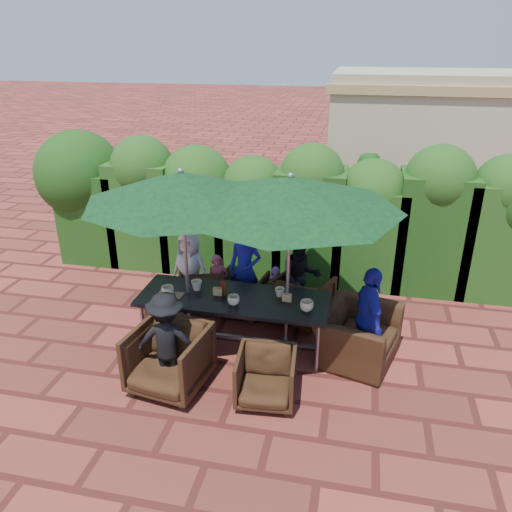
% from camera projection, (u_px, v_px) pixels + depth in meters
% --- Properties ---
extents(ground, '(80.00, 80.00, 0.00)m').
position_uv_depth(ground, '(253.00, 342.00, 6.97)').
color(ground, maroon).
rests_on(ground, ground).
extents(dining_table, '(2.54, 0.90, 0.75)m').
position_uv_depth(dining_table, '(234.00, 302.00, 6.65)').
color(dining_table, black).
rests_on(dining_table, ground).
extents(umbrella_left, '(2.50, 2.50, 2.46)m').
position_uv_depth(umbrella_left, '(181.00, 187.00, 6.15)').
color(umbrella_left, gray).
rests_on(umbrella_left, ground).
extents(umbrella_right, '(2.76, 2.76, 2.46)m').
position_uv_depth(umbrella_right, '(290.00, 193.00, 5.94)').
color(umbrella_right, gray).
rests_on(umbrella_right, ground).
extents(chair_far_left, '(0.85, 0.82, 0.71)m').
position_uv_depth(chair_far_left, '(202.00, 284.00, 7.83)').
color(chair_far_left, black).
rests_on(chair_far_left, ground).
extents(chair_far_mid, '(0.78, 0.74, 0.70)m').
position_uv_depth(chair_far_mid, '(242.00, 292.00, 7.61)').
color(chair_far_mid, black).
rests_on(chair_far_mid, ground).
extents(chair_far_right, '(0.97, 0.94, 0.77)m').
position_uv_depth(chair_far_right, '(302.00, 296.00, 7.40)').
color(chair_far_right, black).
rests_on(chair_far_right, ground).
extents(chair_near_left, '(0.96, 0.91, 0.87)m').
position_uv_depth(chair_near_left, '(169.00, 356.00, 5.93)').
color(chair_near_left, black).
rests_on(chair_near_left, ground).
extents(chair_near_right, '(0.72, 0.68, 0.69)m').
position_uv_depth(chair_near_right, '(266.00, 375.00, 5.74)').
color(chair_near_right, black).
rests_on(chair_near_right, ground).
extents(chair_end_right, '(0.96, 1.22, 0.93)m').
position_uv_depth(chair_end_right, '(358.00, 327.00, 6.46)').
color(chair_end_right, black).
rests_on(chair_end_right, ground).
extents(adult_far_left, '(0.70, 0.51, 1.27)m').
position_uv_depth(adult_far_left, '(190.00, 270.00, 7.64)').
color(adult_far_left, silver).
rests_on(adult_far_left, ground).
extents(adult_far_mid, '(0.50, 0.41, 1.36)m').
position_uv_depth(adult_far_mid, '(245.00, 270.00, 7.56)').
color(adult_far_mid, '#1C1E9A').
rests_on(adult_far_mid, ground).
extents(adult_far_right, '(0.71, 0.57, 1.29)m').
position_uv_depth(adult_far_right, '(300.00, 278.00, 7.38)').
color(adult_far_right, black).
rests_on(adult_far_right, ground).
extents(adult_near_left, '(0.84, 0.48, 1.23)m').
position_uv_depth(adult_near_left, '(167.00, 340.00, 5.91)').
color(adult_near_left, black).
rests_on(adult_near_left, ground).
extents(adult_end_right, '(0.63, 0.89, 1.37)m').
position_uv_depth(adult_end_right, '(369.00, 318.00, 6.24)').
color(adult_end_right, '#1C1E9A').
rests_on(adult_end_right, ground).
extents(child_left, '(0.39, 0.36, 0.89)m').
position_uv_depth(child_left, '(218.00, 282.00, 7.69)').
color(child_left, '#C44565').
rests_on(child_left, ground).
extents(child_right, '(0.28, 0.23, 0.76)m').
position_uv_depth(child_right, '(276.00, 290.00, 7.58)').
color(child_right, '#7F52B1').
rests_on(child_right, ground).
extents(pedestrian_a, '(1.75, 1.50, 1.84)m').
position_uv_depth(pedestrian_a, '(366.00, 197.00, 10.18)').
color(pedestrian_a, '#2D8C26').
rests_on(pedestrian_a, ground).
extents(pedestrian_b, '(1.01, 0.75, 1.90)m').
position_uv_depth(pedestrian_b, '(436.00, 200.00, 9.92)').
color(pedestrian_b, '#C44565').
rests_on(pedestrian_b, ground).
extents(pedestrian_c, '(1.19, 1.00, 1.71)m').
position_uv_depth(pedestrian_c, '(453.00, 204.00, 9.99)').
color(pedestrian_c, '#96969E').
rests_on(pedestrian_c, ground).
extents(cup_a, '(0.17, 0.17, 0.13)m').
position_uv_depth(cup_a, '(168.00, 291.00, 6.64)').
color(cup_a, beige).
rests_on(cup_a, dining_table).
extents(cup_b, '(0.15, 0.15, 0.14)m').
position_uv_depth(cup_b, '(197.00, 285.00, 6.77)').
color(cup_b, beige).
rests_on(cup_b, dining_table).
extents(cup_c, '(0.16, 0.16, 0.13)m').
position_uv_depth(cup_c, '(234.00, 300.00, 6.41)').
color(cup_c, beige).
rests_on(cup_c, dining_table).
extents(cup_d, '(0.13, 0.13, 0.12)m').
position_uv_depth(cup_d, '(280.00, 292.00, 6.61)').
color(cup_d, beige).
rests_on(cup_d, dining_table).
extents(cup_e, '(0.17, 0.17, 0.14)m').
position_uv_depth(cup_e, '(307.00, 306.00, 6.26)').
color(cup_e, beige).
rests_on(cup_e, dining_table).
extents(ketchup_bottle, '(0.04, 0.04, 0.17)m').
position_uv_depth(ketchup_bottle, '(222.00, 287.00, 6.69)').
color(ketchup_bottle, '#B20C0A').
rests_on(ketchup_bottle, dining_table).
extents(sauce_bottle, '(0.04, 0.04, 0.17)m').
position_uv_depth(sauce_bottle, '(225.00, 289.00, 6.64)').
color(sauce_bottle, '#4C230C').
rests_on(sauce_bottle, dining_table).
extents(serving_tray, '(0.35, 0.25, 0.02)m').
position_uv_depth(serving_tray, '(169.00, 296.00, 6.62)').
color(serving_tray, '#8E6744').
rests_on(serving_tray, dining_table).
extents(number_block_left, '(0.12, 0.06, 0.10)m').
position_uv_depth(number_block_left, '(218.00, 291.00, 6.66)').
color(number_block_left, tan).
rests_on(number_block_left, dining_table).
extents(number_block_right, '(0.12, 0.06, 0.10)m').
position_uv_depth(number_block_right, '(287.00, 298.00, 6.50)').
color(number_block_right, tan).
rests_on(number_block_right, dining_table).
extents(hedge_wall, '(9.10, 1.60, 2.42)m').
position_uv_depth(hedge_wall, '(274.00, 203.00, 8.55)').
color(hedge_wall, '#153E10').
rests_on(hedge_wall, ground).
extents(building, '(6.20, 3.08, 3.20)m').
position_uv_depth(building, '(458.00, 142.00, 11.92)').
color(building, '#BBAC8B').
rests_on(building, ground).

